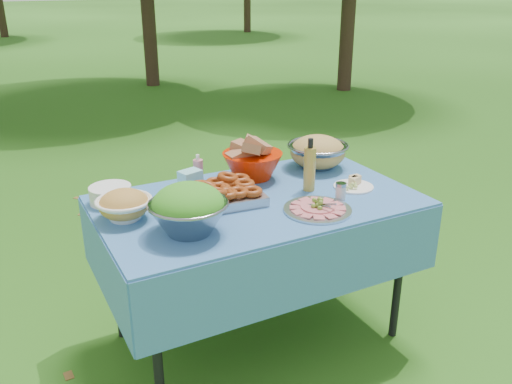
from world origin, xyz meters
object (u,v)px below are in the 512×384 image
plate_stack (111,194)px  oil_bottle (310,165)px  pasta_bowl_steel (318,151)px  charcuterie_platter (318,203)px  salad_bowl (188,209)px  bread_bowl (252,159)px  picnic_table (258,271)px

plate_stack → oil_bottle: bearing=-18.2°
pasta_bowl_steel → charcuterie_platter: pasta_bowl_steel is taller
plate_stack → charcuterie_platter: 0.94m
salad_bowl → charcuterie_platter: salad_bowl is taller
pasta_bowl_steel → oil_bottle: 0.35m
plate_stack → oil_bottle: 0.94m
charcuterie_platter → plate_stack: bearing=146.5°
plate_stack → oil_bottle: size_ratio=0.74×
pasta_bowl_steel → charcuterie_platter: 0.60m
bread_bowl → oil_bottle: 0.32m
plate_stack → oil_bottle: (0.89, -0.29, 0.09)m
plate_stack → charcuterie_platter: plate_stack is taller
plate_stack → charcuterie_platter: size_ratio=0.63×
charcuterie_platter → oil_bottle: (0.10, 0.23, 0.09)m
pasta_bowl_steel → oil_bottle: size_ratio=1.26×
salad_bowl → bread_bowl: 0.68m
salad_bowl → charcuterie_platter: bearing=-5.7°
plate_stack → salad_bowl: bearing=-66.1°
picnic_table → plate_stack: 0.79m
charcuterie_platter → pasta_bowl_steel: bearing=56.6°
salad_bowl → pasta_bowl_steel: salad_bowl is taller
picnic_table → pasta_bowl_steel: bearing=27.3°
plate_stack → pasta_bowl_steel: 1.11m
salad_bowl → plate_stack: size_ratio=1.67×
bread_bowl → pasta_bowl_steel: size_ratio=0.94×
pasta_bowl_steel → oil_bottle: bearing=-130.1°
bread_bowl → charcuterie_platter: 0.51m
charcuterie_platter → oil_bottle: 0.27m
picnic_table → pasta_bowl_steel: 0.73m
charcuterie_platter → oil_bottle: size_ratio=1.18×
salad_bowl → oil_bottle: bearing=14.0°
oil_bottle → picnic_table: bearing=177.9°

